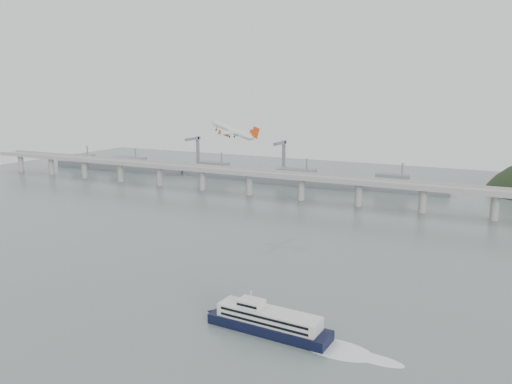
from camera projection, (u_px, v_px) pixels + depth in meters
The scene contains 5 objects.
ground at pixel (205, 286), 239.42m from camera, with size 900.00×900.00×0.00m, color slate.
bridge at pixel (334, 183), 411.48m from camera, with size 800.00×22.00×23.90m.
distant_fleet at pixel (215, 172), 538.74m from camera, with size 453.00×60.90×40.00m.
ferry at pixel (269, 322), 192.85m from camera, with size 81.62×16.20×15.39m.
airliner at pixel (233, 131), 332.56m from camera, with size 40.73×36.94×14.89m.
Camera 1 is at (123.71, -190.45, 91.57)m, focal length 35.00 mm.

